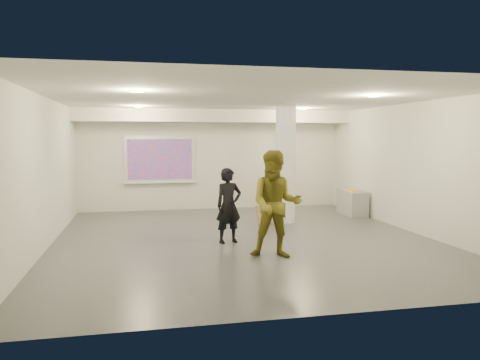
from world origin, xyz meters
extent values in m
cube|color=#3A3D42|center=(0.00, 0.00, 0.00)|extent=(8.00, 9.00, 0.01)
cube|color=silver|center=(0.00, 0.00, 3.00)|extent=(8.00, 9.00, 0.01)
cube|color=silver|center=(0.00, 4.50, 1.50)|extent=(8.00, 0.01, 3.00)
cube|color=silver|center=(0.00, -4.50, 1.50)|extent=(8.00, 0.01, 3.00)
cube|color=silver|center=(-4.00, 0.00, 1.50)|extent=(0.01, 9.00, 3.00)
cube|color=silver|center=(4.00, 0.00, 1.50)|extent=(0.01, 9.00, 3.00)
cube|color=white|center=(0.00, 3.95, 2.82)|extent=(8.00, 1.10, 0.36)
cylinder|color=#FFE191|center=(-2.20, 2.50, 2.98)|extent=(0.22, 0.22, 0.02)
cylinder|color=#FFE191|center=(2.20, 2.50, 2.98)|extent=(0.22, 0.22, 0.02)
cylinder|color=#FFE191|center=(-2.20, -1.50, 2.98)|extent=(0.22, 0.22, 0.02)
cylinder|color=#FFE191|center=(2.20, -1.50, 2.98)|extent=(0.22, 0.22, 0.02)
cylinder|color=white|center=(1.50, 1.80, 1.50)|extent=(0.52, 0.52, 3.00)
cube|color=silver|center=(-1.60, 4.46, 1.55)|extent=(2.10, 0.06, 1.40)
cube|color=#0042BB|center=(-1.60, 4.42, 1.55)|extent=(1.90, 0.01, 1.20)
cube|color=silver|center=(-1.60, 4.40, 0.85)|extent=(2.10, 0.08, 0.04)
cube|color=gray|center=(3.72, 2.51, 0.35)|extent=(0.56, 1.22, 0.70)
cube|color=gold|center=(3.67, 2.41, 0.71)|extent=(0.27, 0.33, 0.03)
cube|color=#946948|center=(1.34, 1.75, 0.26)|extent=(0.51, 0.25, 0.53)
cube|color=#946948|center=(0.89, 1.59, 0.24)|extent=(0.49, 0.32, 0.48)
imported|color=black|center=(-0.38, -0.28, 0.78)|extent=(0.65, 0.51, 1.56)
imported|color=olive|center=(0.24, -1.64, 0.98)|extent=(1.13, 0.99, 1.96)
camera|label=1|loc=(-2.15, -9.76, 2.18)|focal=35.00mm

